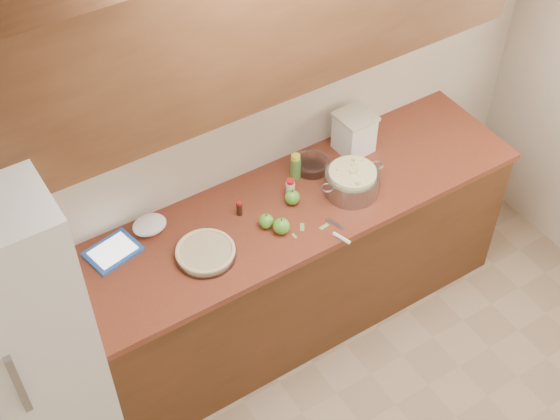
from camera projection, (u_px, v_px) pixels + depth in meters
room_shell at (504, 388)px, 2.74m from camera, size 3.60×3.60×3.60m
counter_run at (280, 269)px, 4.21m from camera, size 2.64×0.68×0.92m
upper_cabinets at (260, 15)px, 3.24m from camera, size 2.60×0.34×0.70m
fridge at (1, 347)px, 3.34m from camera, size 0.70×0.70×1.80m
pie at (206, 253)px, 3.65m from camera, size 0.29×0.29×0.05m
colander at (352, 182)px, 3.93m from camera, size 0.37×0.28×0.14m
flour_canister at (354, 132)px, 4.12m from camera, size 0.20×0.20×0.23m
tablet at (113, 251)px, 3.68m from camera, size 0.27×0.23×0.02m
paring_knife at (341, 236)px, 3.75m from camera, size 0.08×0.20×0.02m
lemon_bottle at (296, 166)px, 4.01m from camera, size 0.05×0.05×0.15m
cinnamon_shaker at (290, 189)px, 3.91m from camera, size 0.05×0.05×0.11m
vanilla_bottle at (239, 208)px, 3.83m from camera, size 0.03×0.03×0.08m
mixing_bowl at (312, 164)px, 4.06m from camera, size 0.18×0.18×0.07m
paper_towel at (149, 225)px, 3.76m from camera, size 0.21×0.19×0.07m
apple_left at (266, 221)px, 3.78m from camera, size 0.07×0.07×0.09m
apple_center at (292, 197)px, 3.89m from camera, size 0.08×0.08×0.09m
apple_front at (281, 226)px, 3.75m from camera, size 0.08×0.08×0.10m
peel_a at (281, 223)px, 3.82m from camera, size 0.03×0.03×0.00m
peel_b at (324, 227)px, 3.80m from camera, size 0.05×0.03×0.00m
peel_c at (294, 236)px, 3.76m from camera, size 0.01×0.03×0.00m
peel_d at (302, 227)px, 3.80m from camera, size 0.05×0.05×0.00m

